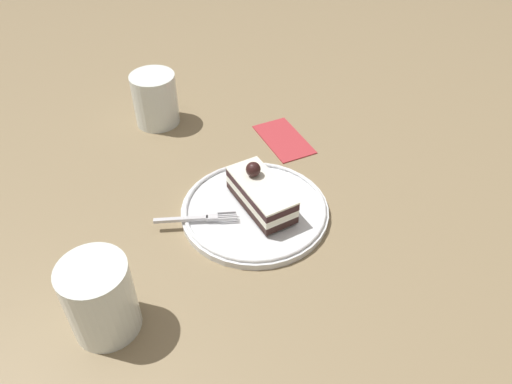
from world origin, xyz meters
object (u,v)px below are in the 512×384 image
drink_glass_near (156,101)px  cake_slice (262,194)px  drink_glass_far (101,302)px  fork (198,218)px  dessert_plate (256,212)px  folded_napkin (284,139)px

drink_glass_near → cake_slice: bearing=14.4°
drink_glass_near → drink_glass_far: size_ratio=0.93×
cake_slice → drink_glass_near: bearing=-165.6°
fork → drink_glass_near: size_ratio=1.22×
cake_slice → fork: bearing=-94.9°
fork → drink_glass_far: bearing=-53.7°
dessert_plate → fork: fork is taller
cake_slice → dessert_plate: bearing=-78.4°
dessert_plate → drink_glass_near: drink_glass_near is taller
cake_slice → folded_napkin: (-0.15, 0.11, -0.03)m
folded_napkin → drink_glass_near: bearing=-127.8°
drink_glass_far → folded_napkin: bearing=125.7°
fork → folded_napkin: bearing=125.2°
drink_glass_far → fork: bearing=126.3°
cake_slice → fork: cake_slice is taller
drink_glass_near → folded_napkin: drink_glass_near is taller
cake_slice → fork: 0.09m
dessert_plate → drink_glass_far: size_ratio=2.13×
drink_glass_near → folded_napkin: size_ratio=0.78×
dessert_plate → cake_slice: 0.03m
dessert_plate → drink_glass_near: size_ratio=2.30×
drink_glass_near → drink_glass_far: 0.43m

